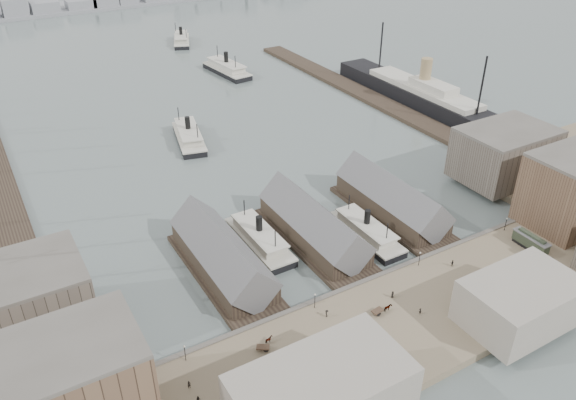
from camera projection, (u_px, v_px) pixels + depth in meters
ground at (351, 276)px, 135.66m from camera, size 900.00×900.00×0.00m
quay at (406, 323)px, 120.34m from camera, size 180.00×30.00×2.00m
seawall at (364, 284)px, 131.23m from camera, size 180.00×1.20×2.30m
east_wharf at (375, 100)px, 235.91m from camera, size 10.00×180.00×1.60m
ferry_shed_west at (222, 257)px, 134.46m from camera, size 14.00×42.00×12.60m
ferry_shed_center at (314, 227)px, 145.79m from camera, size 14.00×42.00×12.60m
ferry_shed_east at (392, 201)px, 157.13m from camera, size 14.00×42.00×12.60m
warehouse_west_front at (47, 400)px, 90.64m from camera, size 32.00×18.00×18.00m
warehouse_west_back at (21, 303)px, 113.88m from camera, size 26.00×20.00×14.00m
warehouse_east_back at (504, 154)px, 171.56m from camera, size 28.00×20.00×15.00m
street_bldg_center at (521, 302)px, 117.10m from camera, size 24.00×16.00×10.00m
street_bldg_west at (321, 397)px, 94.80m from camera, size 30.00×16.00×12.00m
lamp_post_far_w at (185, 350)px, 108.46m from camera, size 0.44×0.44×3.92m
lamp_post_near_w at (315, 298)px, 121.53m from camera, size 0.44×0.44×3.92m
lamp_post_near_e at (420, 256)px, 134.61m from camera, size 0.44×0.44×3.92m
lamp_post_far_e at (506, 222)px, 147.69m from camera, size 0.44×0.44×3.92m
far_shore at (58, 6)px, 380.24m from camera, size 500.00×40.00×15.72m
ferry_docked_west at (260, 238)px, 145.53m from camera, size 7.85×26.17×9.34m
ferry_docked_east at (366, 231)px, 148.59m from camera, size 7.58×25.26×9.02m
ferry_open_near at (189, 136)px, 200.54m from camera, size 14.63×29.52×10.12m
ferry_open_mid at (227, 68)px, 266.84m from camera, size 12.58×31.93×11.11m
ferry_open_far at (182, 39)px, 312.84m from camera, size 17.41×28.40×9.74m
ocean_steamer at (423, 96)px, 230.44m from camera, size 13.46×98.33×19.67m
tram at (531, 242)px, 141.14m from camera, size 2.75×10.02×3.55m
horse_cart_left at (267, 342)px, 112.98m from camera, size 4.61×3.69×1.57m
horse_cart_center at (385, 309)px, 121.32m from camera, size 4.97×1.81×1.62m
horse_cart_right at (506, 292)px, 126.30m from camera, size 4.80×2.57×1.57m
pedestrian_0 at (189, 385)px, 103.58m from camera, size 0.68×0.54×1.68m
pedestrian_1 at (198, 400)px, 100.64m from camera, size 1.01×0.92×1.67m
pedestrian_2 at (327, 313)px, 120.02m from camera, size 1.05×1.32×1.79m
pedestrian_3 at (343, 381)px, 104.18m from camera, size 1.05×0.48×1.77m
pedestrian_4 at (393, 294)px, 125.46m from camera, size 0.86×0.60×1.68m
pedestrian_5 at (420, 311)px, 120.84m from camera, size 0.55×0.66×1.57m
pedestrian_6 at (452, 263)px, 135.35m from camera, size 1.03×1.04×1.69m
pedestrian_7 at (546, 277)px, 130.81m from camera, size 1.01×1.28×1.74m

